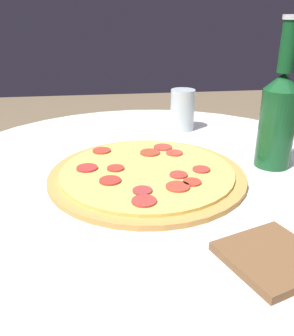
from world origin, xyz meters
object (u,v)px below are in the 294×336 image
Objects in this scene: beer_bottle at (278,115)px; pizza_paddle at (288,269)px; pizza at (147,174)px; drinking_glass at (182,110)px.

pizza_paddle is at bearing 68.92° from beer_bottle.
pizza is 0.32m from drinking_glass.
beer_bottle is 2.74× the size of drinking_glass.
pizza_paddle is 0.58m from drinking_glass.
drinking_glass is (0.13, -0.26, -0.05)m from beer_bottle.
beer_bottle reaches higher than pizza_paddle.
beer_bottle is 0.29m from drinking_glass.
pizza_paddle is (-0.14, 0.29, -0.00)m from pizza.
pizza reaches higher than pizza_paddle.
drinking_glass is at bearing -114.32° from pizza.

